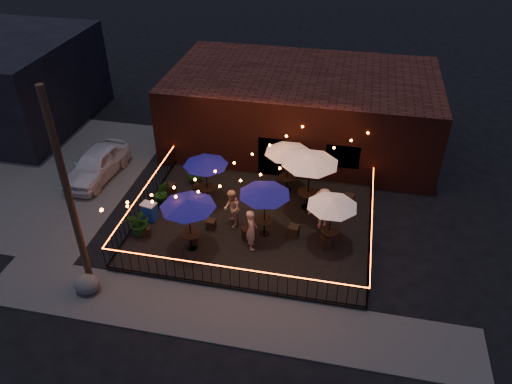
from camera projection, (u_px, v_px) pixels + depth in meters
ground at (243, 255)px, 20.36m from camera, size 110.00×110.00×0.00m
patio at (253, 224)px, 21.92m from camera, size 10.00×8.00×0.15m
sidewalk at (222, 315)px, 17.73m from camera, size 18.00×2.50×0.05m
parking_lot at (33, 171)px, 25.60m from camera, size 11.00×12.00×0.02m
brick_building at (302, 109)px, 27.07m from camera, size 14.00×8.00×4.00m
utility_pole at (69, 196)px, 16.90m from camera, size 0.26×0.26×8.00m
fence_front at (230, 278)px, 18.37m from camera, size 10.00×0.04×1.04m
fence_left at (145, 199)px, 22.43m from camera, size 0.04×8.00×1.04m
fence_right at (370, 228)px, 20.74m from camera, size 0.04×8.00×1.04m
festoon_lights at (227, 179)px, 20.45m from camera, size 10.02×8.72×1.32m
cafe_table_0 at (188, 204)px, 19.23m from camera, size 2.61×2.61×2.46m
cafe_table_1 at (206, 162)px, 22.12m from camera, size 2.69×2.69×2.24m
cafe_table_2 at (265, 192)px, 20.04m from camera, size 2.52×2.52×2.37m
cafe_table_3 at (288, 150)px, 22.68m from camera, size 2.91×2.91×2.42m
cafe_table_4 at (332, 203)px, 19.54m from camera, size 2.66×2.66×2.27m
cafe_table_5 at (310, 160)px, 21.35m from camera, size 3.29×3.29×2.78m
bistro_chair_0 at (147, 231)px, 21.08m from camera, size 0.43×0.43×0.40m
bistro_chair_1 at (194, 240)px, 20.59m from camera, size 0.45×0.45×0.42m
bistro_chair_2 at (170, 189)px, 23.59m from camera, size 0.50×0.50×0.49m
bistro_chair_3 at (198, 189)px, 23.62m from camera, size 0.51×0.51×0.45m
bistro_chair_4 at (211, 224)px, 21.42m from camera, size 0.38×0.38×0.44m
bistro_chair_5 at (247, 233)px, 20.94m from camera, size 0.53×0.53×0.47m
bistro_chair_6 at (254, 187)px, 23.76m from camera, size 0.40×0.40×0.43m
bistro_chair_7 at (274, 194)px, 23.30m from camera, size 0.38×0.38×0.41m
bistro_chair_8 at (294, 231)px, 21.00m from camera, size 0.48×0.48×0.51m
bistro_chair_9 at (325, 241)px, 20.48m from camera, size 0.54×0.54×0.48m
bistro_chair_10 at (310, 194)px, 23.25m from camera, size 0.50×0.50×0.47m
bistro_chair_11 at (348, 200)px, 22.86m from camera, size 0.53×0.53×0.50m
patron_a at (251, 230)px, 20.01m from camera, size 0.65×0.79×1.86m
patron_b at (232, 209)px, 21.26m from camera, size 0.92×1.03×1.75m
patron_c at (323, 209)px, 21.10m from camera, size 1.34×0.89×1.93m
potted_shrub_a at (140, 223)px, 20.91m from camera, size 1.23×1.12×1.20m
potted_shrub_b at (162, 193)px, 22.57m from camera, size 0.87×0.77×1.36m
potted_shrub_c at (194, 171)px, 24.19m from camera, size 0.88×0.88×1.21m
cooler at (149, 212)px, 21.83m from camera, size 0.72×0.58×0.85m
boulder at (87, 284)px, 18.51m from camera, size 1.12×1.02×0.73m
car_white at (97, 164)px, 24.75m from camera, size 2.12×4.48×1.48m
car_silver at (38, 131)px, 27.65m from camera, size 1.69×4.53×1.48m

